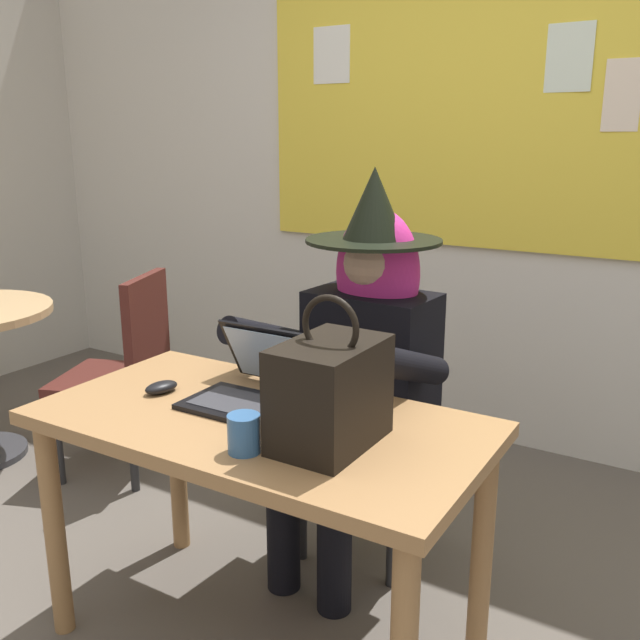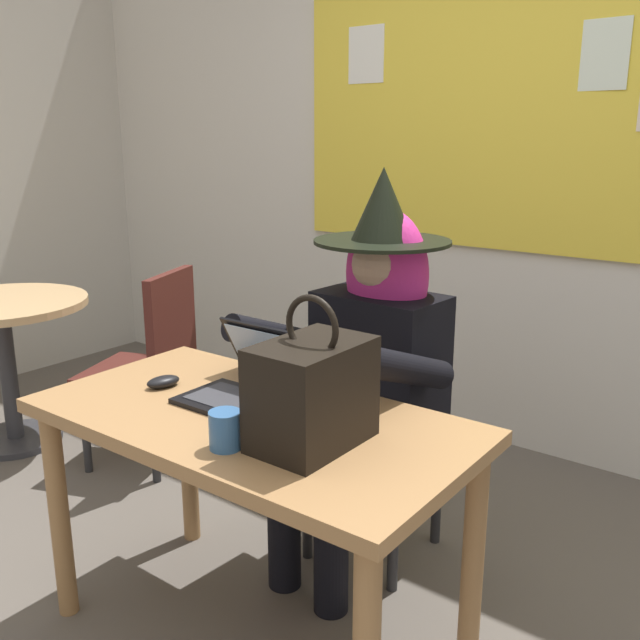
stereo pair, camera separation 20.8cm
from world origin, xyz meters
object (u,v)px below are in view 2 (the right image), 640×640
chair_at_desk (386,417)px  side_table_round (4,338)px  handbag (312,392)px  laptop (248,382)px  coffee_mug (225,430)px  chair_spare_by_window (151,359)px  person_costumed (369,351)px  computer_mouse (163,382)px  desk_main (251,449)px

chair_at_desk → side_table_round: 1.93m
chair_at_desk → handbag: handbag is taller
laptop → coffee_mug: size_ratio=3.44×
handbag → chair_spare_by_window: size_ratio=0.42×
chair_at_desk → person_costumed: size_ratio=0.65×
person_costumed → coffee_mug: size_ratio=14.36×
laptop → computer_mouse: bearing=-161.5°
desk_main → coffee_mug: size_ratio=13.10×
desk_main → chair_at_desk: size_ratio=1.41×
computer_mouse → handbag: size_ratio=0.28×
person_costumed → computer_mouse: 0.68m
person_costumed → handbag: 0.66m
desk_main → chair_at_desk: (0.01, 0.69, -0.13)m
desk_main → chair_at_desk: bearing=89.0°
desk_main → side_table_round: (-1.87, 0.30, -0.09)m
person_costumed → computer_mouse: bearing=-30.0°
laptop → person_costumed: bearing=76.9°
computer_mouse → handbag: bearing=10.1°
desk_main → person_costumed: bearing=88.5°
handbag → chair_spare_by_window: 1.58m
desk_main → side_table_round: desk_main is taller
desk_main → chair_spare_by_window: chair_spare_by_window is taller
chair_at_desk → side_table_round: (-1.89, -0.38, 0.04)m
computer_mouse → chair_spare_by_window: chair_spare_by_window is taller
computer_mouse → person_costumed: bearing=70.9°
chair_at_desk → laptop: bearing=-13.6°
handbag → chair_spare_by_window: bearing=155.8°
handbag → coffee_mug: bearing=-134.8°
handbag → side_table_round: 2.18m
desk_main → laptop: 0.20m
handbag → person_costumed: bearing=111.2°
side_table_round → desk_main: bearing=-9.2°
person_costumed → coffee_mug: 0.76m
chair_at_desk → computer_mouse: 0.82m
chair_at_desk → person_costumed: bearing=-2.8°
chair_spare_by_window → laptop: bearing=133.5°
computer_mouse → handbag: handbag is taller
side_table_round → chair_spare_by_window: (0.72, 0.28, -0.03)m
chair_spare_by_window → coffee_mug: bearing=126.7°
chair_at_desk → person_costumed: person_costumed is taller
person_costumed → laptop: person_costumed is taller
chair_at_desk → computer_mouse: (-0.37, -0.69, 0.25)m
computer_mouse → chair_spare_by_window: (-0.80, 0.59, -0.24)m
computer_mouse → desk_main: bearing=14.7°
computer_mouse → chair_spare_by_window: bearing=157.3°
coffee_mug → computer_mouse: bearing=157.4°
handbag → coffee_mug: handbag is taller
desk_main → chair_at_desk: 0.70m
chair_at_desk → laptop: laptop is taller
desk_main → handbag: size_ratio=3.29×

